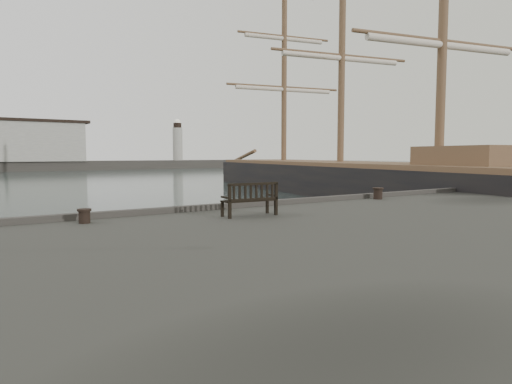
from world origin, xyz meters
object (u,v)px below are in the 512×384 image
bench (250,206)px  bollard_right (378,193)px  bollard_left (84,216)px  tall_ship_main (340,184)px

bench → bollard_right: (7.17, 1.42, -0.07)m
bollard_left → bollard_right: (11.61, 0.20, 0.04)m
bench → tall_ship_main: bearing=43.1°
bollard_left → tall_ship_main: size_ratio=0.01×
bollard_right → bollard_left: bearing=-179.0°
tall_ship_main → bollard_right: bearing=-118.1°
bollard_right → tall_ship_main: (13.67, 16.32, -1.02)m
bench → tall_ship_main: (20.84, 17.74, -1.09)m
bollard_right → bench: bearing=-168.8°
bollard_left → bollard_right: bollard_right is taller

